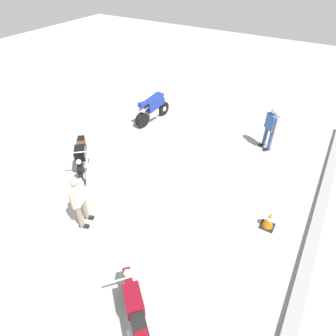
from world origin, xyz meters
name	(u,v)px	position (x,y,z in m)	size (l,w,h in m)	color
ground_plane	(151,192)	(0.00, 0.00, 0.00)	(40.00, 40.00, 0.00)	#9E9E99
curb_edge	(308,257)	(0.00, 4.60, 0.07)	(14.00, 0.30, 0.15)	gray
motorcycle_blue_sportbike	(153,108)	(-3.81, -2.41, 0.59)	(1.96, 0.70, 1.14)	black
motorcycle_black_cruiser	(82,157)	(0.24, -2.51, 0.52)	(1.64, 1.47, 1.09)	black
motorcycle_maroon_cruiser	(136,316)	(3.43, 1.99, 0.52)	(1.47, 1.65, 1.09)	black
person_in_blue_shirt	(271,126)	(-4.23, 2.34, 0.92)	(0.52, 0.55, 1.62)	#384772
person_in_white_shirt	(79,199)	(1.94, -0.87, 0.89)	(0.62, 0.42, 1.59)	gray
traffic_cone	(269,220)	(-0.50, 3.47, 0.26)	(0.36, 0.36, 0.53)	black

